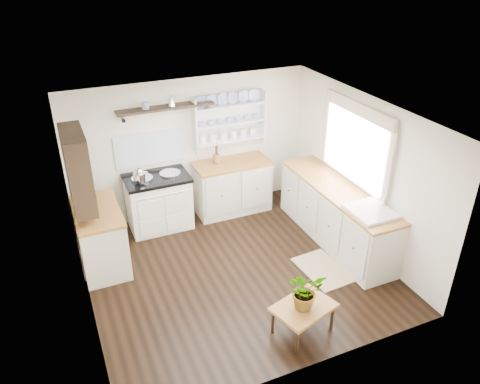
{
  "coord_description": "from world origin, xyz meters",
  "views": [
    {
      "loc": [
        -2.09,
        -4.93,
        4.14
      ],
      "look_at": [
        0.16,
        0.25,
        1.1
      ],
      "focal_mm": 35.0,
      "sensor_mm": 36.0,
      "label": 1
    }
  ],
  "objects": [
    {
      "name": "right_cabinets",
      "position": [
        1.7,
        0.1,
        0.46
      ],
      "size": [
        0.62,
        2.43,
        0.9
      ],
      "color": "beige",
      "rests_on": "floor"
    },
    {
      "name": "plate_rack",
      "position": [
        0.65,
        1.86,
        1.56
      ],
      "size": [
        1.2,
        0.22,
        0.9
      ],
      "color": "white",
      "rests_on": "wall_back"
    },
    {
      "name": "kettle",
      "position": [
        -0.97,
        1.45,
        1.04
      ],
      "size": [
        0.18,
        0.18,
        0.22
      ],
      "primitive_type": null,
      "color": "silver",
      "rests_on": "aga_cooker"
    },
    {
      "name": "left_cabinets",
      "position": [
        -1.7,
        0.9,
        0.46
      ],
      "size": [
        0.62,
        1.13,
        0.9
      ],
      "color": "beige",
      "rests_on": "floor"
    },
    {
      "name": "back_cabinets",
      "position": [
        0.6,
        1.6,
        0.46
      ],
      "size": [
        1.27,
        0.63,
        0.9
      ],
      "color": "beige",
      "rests_on": "floor"
    },
    {
      "name": "ceiling",
      "position": [
        0.0,
        0.0,
        2.3
      ],
      "size": [
        4.0,
        3.8,
        0.01
      ],
      "primitive_type": "cube",
      "color": "white",
      "rests_on": "wall_back"
    },
    {
      "name": "wall_left",
      "position": [
        -2.0,
        0.0,
        1.15
      ],
      "size": [
        0.02,
        3.8,
        2.3
      ],
      "primitive_type": "cube",
      "color": "silver",
      "rests_on": "ground"
    },
    {
      "name": "utensil_crock",
      "position": [
        0.36,
        1.68,
        0.98
      ],
      "size": [
        0.12,
        0.12,
        0.14
      ],
      "primitive_type": "cylinder",
      "color": "brown",
      "rests_on": "back_cabinets"
    },
    {
      "name": "left_shelving",
      "position": [
        -1.84,
        0.9,
        1.55
      ],
      "size": [
        0.28,
        0.8,
        1.05
      ],
      "primitive_type": "cube",
      "color": "black",
      "rests_on": "wall_left"
    },
    {
      "name": "high_shelf",
      "position": [
        -0.4,
        1.78,
        1.91
      ],
      "size": [
        1.5,
        0.29,
        0.16
      ],
      "color": "black",
      "rests_on": "wall_back"
    },
    {
      "name": "wall_back",
      "position": [
        0.0,
        1.9,
        1.15
      ],
      "size": [
        4.0,
        0.02,
        2.3
      ],
      "primitive_type": "cube",
      "color": "silver",
      "rests_on": "ground"
    },
    {
      "name": "center_table",
      "position": [
        0.26,
        -1.4,
        0.33
      ],
      "size": [
        0.81,
        0.68,
        0.38
      ],
      "rotation": [
        0.0,
        0.0,
        0.29
      ],
      "color": "brown",
      "rests_on": "floor"
    },
    {
      "name": "potted_plant",
      "position": [
        0.26,
        -1.4,
        0.61
      ],
      "size": [
        0.45,
        0.41,
        0.46
      ],
      "primitive_type": "imported",
      "rotation": [
        0.0,
        0.0,
        0.11
      ],
      "color": "#3F7233",
      "rests_on": "center_table"
    },
    {
      "name": "floor_rug",
      "position": [
        1.12,
        -0.5,
        0.01
      ],
      "size": [
        0.61,
        0.89,
        0.02
      ],
      "primitive_type": "cube",
      "rotation": [
        0.0,
        0.0,
        0.07
      ],
      "color": "#946E56",
      "rests_on": "floor"
    },
    {
      "name": "belfast_sink",
      "position": [
        1.7,
        -0.65,
        0.8
      ],
      "size": [
        0.55,
        0.6,
        0.45
      ],
      "color": "white",
      "rests_on": "right_cabinets"
    },
    {
      "name": "aga_cooker",
      "position": [
        -0.69,
        1.57,
        0.46
      ],
      "size": [
        1.01,
        0.7,
        0.93
      ],
      "color": "white",
      "rests_on": "floor"
    },
    {
      "name": "floor",
      "position": [
        0.0,
        0.0,
        0.0
      ],
      "size": [
        4.0,
        3.8,
        0.01
      ],
      "primitive_type": "cube",
      "color": "black",
      "rests_on": "ground"
    },
    {
      "name": "wall_right",
      "position": [
        2.0,
        0.0,
        1.15
      ],
      "size": [
        0.02,
        3.8,
        2.3
      ],
      "primitive_type": "cube",
      "color": "silver",
      "rests_on": "ground"
    },
    {
      "name": "window",
      "position": [
        1.95,
        0.15,
        1.56
      ],
      "size": [
        0.08,
        1.55,
        1.22
      ],
      "color": "white",
      "rests_on": "wall_right"
    }
  ]
}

